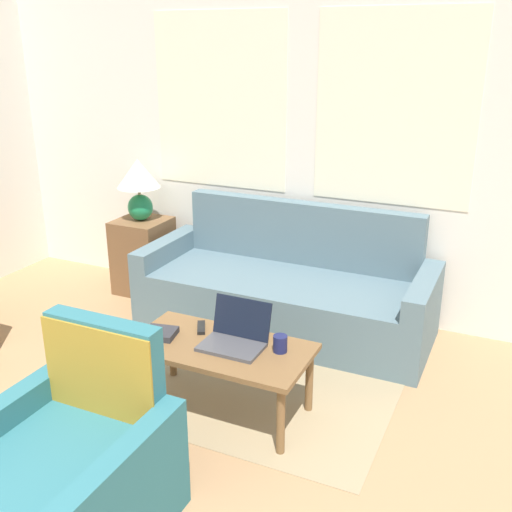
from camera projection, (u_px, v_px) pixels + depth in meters
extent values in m
cube|color=white|center=(312.00, 141.00, 4.36)|extent=(6.33, 0.05, 2.60)
cube|color=white|center=(219.00, 102.00, 4.55)|extent=(1.10, 0.01, 1.30)
cube|color=white|center=(394.00, 110.00, 4.02)|extent=(1.10, 0.01, 1.30)
cube|color=#9E8966|center=(261.00, 365.00, 3.89)|extent=(1.81, 1.78, 0.01)
cube|color=slate|center=(283.00, 303.00, 4.32)|extent=(1.81, 0.81, 0.40)
cube|color=slate|center=(301.00, 258.00, 4.53)|extent=(1.81, 0.12, 0.87)
cube|color=slate|center=(168.00, 273.00, 4.68)|extent=(0.14, 0.81, 0.55)
cube|color=slate|center=(421.00, 319.00, 3.91)|extent=(0.14, 0.81, 0.55)
cube|color=#2D6B75|center=(57.00, 499.00, 2.47)|extent=(0.56, 0.85, 0.42)
cube|color=#2D6B75|center=(109.00, 406.00, 2.71)|extent=(0.56, 0.10, 0.86)
cube|color=#2D6B75|center=(121.00, 512.00, 2.31)|extent=(0.10, 0.85, 0.54)
cube|color=#A87F28|center=(99.00, 392.00, 2.63)|extent=(0.57, 0.01, 0.62)
cube|color=brown|center=(144.00, 256.00, 4.96)|extent=(0.41, 0.41, 0.62)
ellipsoid|color=#1E8451|center=(140.00, 207.00, 4.82)|extent=(0.20, 0.20, 0.21)
cylinder|color=tan|center=(139.00, 191.00, 4.77)|extent=(0.02, 0.02, 0.06)
cone|color=white|center=(138.00, 173.00, 4.73)|extent=(0.34, 0.34, 0.22)
cube|color=brown|center=(220.00, 348.00, 3.29)|extent=(1.00, 0.52, 0.03)
cylinder|color=brown|center=(132.00, 381.00, 3.35)|extent=(0.04, 0.04, 0.38)
cylinder|color=brown|center=(281.00, 421.00, 3.00)|extent=(0.04, 0.04, 0.38)
cylinder|color=brown|center=(172.00, 348.00, 3.71)|extent=(0.04, 0.04, 0.38)
cylinder|color=brown|center=(309.00, 380.00, 3.36)|extent=(0.04, 0.04, 0.38)
cube|color=#47474C|center=(231.00, 347.00, 3.24)|extent=(0.34, 0.22, 0.02)
cube|color=black|center=(242.00, 318.00, 3.32)|extent=(0.34, 0.07, 0.22)
cylinder|color=#191E4C|center=(280.00, 344.00, 3.20)|extent=(0.08, 0.08, 0.09)
cube|color=#2D2D33|center=(160.00, 333.00, 3.38)|extent=(0.20, 0.18, 0.04)
cube|color=black|center=(201.00, 328.00, 3.46)|extent=(0.11, 0.15, 0.02)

